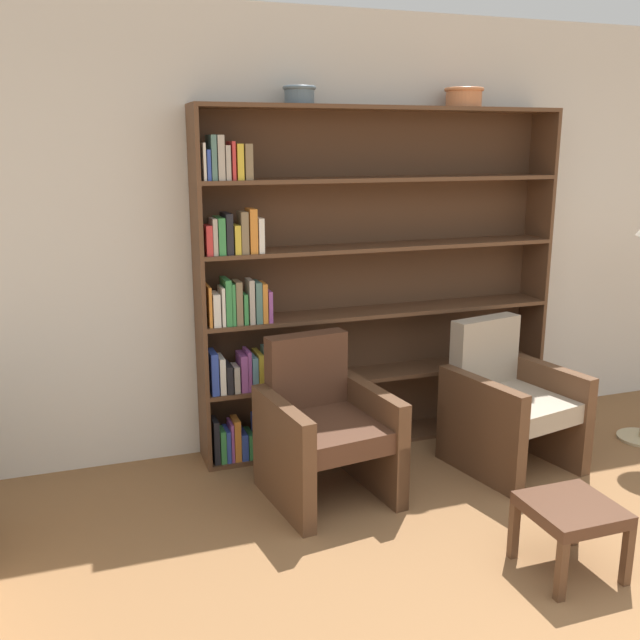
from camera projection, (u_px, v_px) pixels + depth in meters
name	position (u px, v px, depth m)	size (l,w,h in m)	color
wall_back	(379.00, 233.00, 4.73)	(12.00, 0.06, 2.75)	silver
bookshelf	(349.00, 289.00, 4.57)	(2.38, 0.30, 2.17)	brown
bowl_stoneware	(299.00, 94.00, 4.15)	(0.20, 0.20, 0.10)	slate
bowl_copper	(464.00, 96.00, 4.50)	(0.25, 0.25, 0.12)	#C67547
armchair_leather	(324.00, 429.00, 4.00)	(0.72, 0.76, 0.89)	brown
armchair_cushioned	(508.00, 403.00, 4.39)	(0.77, 0.80, 0.89)	brown
footstool	(571.00, 515.00, 3.29)	(0.40, 0.40, 0.34)	brown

